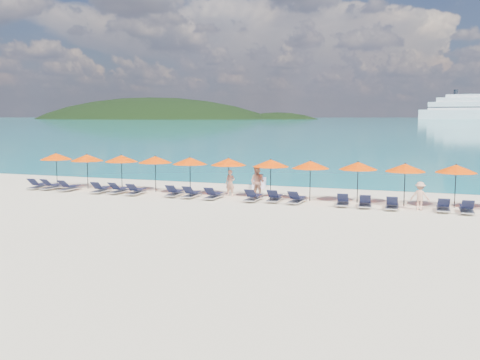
% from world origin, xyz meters
% --- Properties ---
extents(ground, '(1400.00, 1400.00, 0.00)m').
position_xyz_m(ground, '(0.00, 0.00, 0.00)').
color(ground, beige).
extents(sea, '(1600.00, 1300.00, 0.01)m').
position_xyz_m(sea, '(0.00, 660.00, 0.01)').
color(sea, '#1FA9B2').
rests_on(sea, ground).
extents(headland_main, '(374.00, 242.00, 126.50)m').
position_xyz_m(headland_main, '(-300.00, 540.00, -38.00)').
color(headland_main, black).
rests_on(headland_main, ground).
extents(headland_small, '(162.00, 126.00, 85.50)m').
position_xyz_m(headland_small, '(-150.00, 560.00, -35.00)').
color(headland_small, black).
rests_on(headland_small, ground).
extents(jetski, '(1.35, 2.36, 0.79)m').
position_xyz_m(jetski, '(-0.78, 9.07, 0.33)').
color(jetski, silver).
rests_on(jetski, ground).
extents(beachgoer_a, '(0.59, 0.41, 1.54)m').
position_xyz_m(beachgoer_a, '(-1.19, 4.67, 0.77)').
color(beachgoer_a, '#DEA080').
rests_on(beachgoer_a, ground).
extents(beachgoer_b, '(0.95, 0.67, 1.79)m').
position_xyz_m(beachgoer_b, '(0.45, 4.74, 0.89)').
color(beachgoer_b, '#DEA080').
rests_on(beachgoer_b, ground).
extents(beachgoer_c, '(0.98, 0.57, 1.43)m').
position_xyz_m(beachgoer_c, '(9.34, 3.51, 0.71)').
color(beachgoer_c, '#DEA080').
rests_on(beachgoer_c, ground).
extents(umbrella_0, '(2.10, 2.10, 2.28)m').
position_xyz_m(umbrella_0, '(-13.45, 4.77, 2.02)').
color(umbrella_0, black).
rests_on(umbrella_0, ground).
extents(umbrella_1, '(2.10, 2.10, 2.28)m').
position_xyz_m(umbrella_1, '(-10.90, 4.55, 2.02)').
color(umbrella_1, black).
rests_on(umbrella_1, ground).
extents(umbrella_2, '(2.10, 2.10, 2.28)m').
position_xyz_m(umbrella_2, '(-8.49, 4.73, 2.02)').
color(umbrella_2, black).
rests_on(umbrella_2, ground).
extents(umbrella_3, '(2.10, 2.10, 2.28)m').
position_xyz_m(umbrella_3, '(-6.13, 4.78, 2.02)').
color(umbrella_3, black).
rests_on(umbrella_3, ground).
extents(umbrella_4, '(2.10, 2.10, 2.28)m').
position_xyz_m(umbrella_4, '(-3.70, 4.57, 2.02)').
color(umbrella_4, black).
rests_on(umbrella_4, ground).
extents(umbrella_5, '(2.10, 2.10, 2.28)m').
position_xyz_m(umbrella_5, '(-1.32, 4.75, 2.02)').
color(umbrella_5, black).
rests_on(umbrella_5, ground).
extents(umbrella_6, '(2.10, 2.10, 2.28)m').
position_xyz_m(umbrella_6, '(1.24, 4.74, 2.02)').
color(umbrella_6, black).
rests_on(umbrella_6, ground).
extents(umbrella_7, '(2.10, 2.10, 2.28)m').
position_xyz_m(umbrella_7, '(3.57, 4.52, 2.02)').
color(umbrella_7, black).
rests_on(umbrella_7, ground).
extents(umbrella_8, '(2.10, 2.10, 2.28)m').
position_xyz_m(umbrella_8, '(6.12, 4.75, 2.02)').
color(umbrella_8, black).
rests_on(umbrella_8, ground).
extents(umbrella_9, '(2.10, 2.10, 2.28)m').
position_xyz_m(umbrella_9, '(8.55, 4.49, 2.02)').
color(umbrella_9, black).
rests_on(umbrella_9, ground).
extents(umbrella_10, '(2.10, 2.10, 2.28)m').
position_xyz_m(umbrella_10, '(11.02, 4.78, 2.02)').
color(umbrella_10, black).
rests_on(umbrella_10, ground).
extents(lounger_0, '(0.79, 1.75, 0.66)m').
position_xyz_m(lounger_0, '(-13.90, 3.48, 0.24)').
color(lounger_0, silver).
rests_on(lounger_0, ground).
extents(lounger_1, '(0.73, 1.74, 0.66)m').
position_xyz_m(lounger_1, '(-12.86, 3.52, 0.24)').
color(lounger_1, silver).
rests_on(lounger_1, ground).
extents(lounger_2, '(0.68, 1.72, 0.66)m').
position_xyz_m(lounger_2, '(-11.46, 3.37, 0.24)').
color(lounger_2, silver).
rests_on(lounger_2, ground).
extents(lounger_3, '(0.78, 1.75, 0.66)m').
position_xyz_m(lounger_3, '(-9.11, 3.32, 0.24)').
color(lounger_3, silver).
rests_on(lounger_3, ground).
extents(lounger_4, '(0.72, 1.74, 0.66)m').
position_xyz_m(lounger_4, '(-7.89, 3.42, 0.24)').
color(lounger_4, silver).
rests_on(lounger_4, ground).
extents(lounger_5, '(0.74, 1.74, 0.66)m').
position_xyz_m(lounger_5, '(-6.67, 3.29, 0.24)').
color(lounger_5, silver).
rests_on(lounger_5, ground).
extents(lounger_6, '(0.73, 1.74, 0.66)m').
position_xyz_m(lounger_6, '(-4.22, 3.51, 0.24)').
color(lounger_6, silver).
rests_on(lounger_6, ground).
extents(lounger_7, '(0.66, 1.71, 0.66)m').
position_xyz_m(lounger_7, '(-3.08, 3.39, 0.24)').
color(lounger_7, silver).
rests_on(lounger_7, ground).
extents(lounger_8, '(0.64, 1.71, 0.66)m').
position_xyz_m(lounger_8, '(-1.69, 3.31, 0.24)').
color(lounger_8, silver).
rests_on(lounger_8, ground).
extents(lounger_9, '(0.65, 1.71, 0.66)m').
position_xyz_m(lounger_9, '(0.66, 3.35, 0.24)').
color(lounger_9, silver).
rests_on(lounger_9, ground).
extents(lounger_10, '(0.71, 1.73, 0.66)m').
position_xyz_m(lounger_10, '(1.82, 3.55, 0.24)').
color(lounger_10, silver).
rests_on(lounger_10, ground).
extents(lounger_11, '(0.77, 1.75, 0.66)m').
position_xyz_m(lounger_11, '(3.09, 3.40, 0.24)').
color(lounger_11, silver).
rests_on(lounger_11, ground).
extents(lounger_12, '(0.79, 1.76, 0.66)m').
position_xyz_m(lounger_12, '(5.54, 3.47, 0.24)').
color(lounger_12, silver).
rests_on(lounger_12, ground).
extents(lounger_13, '(0.78, 1.75, 0.66)m').
position_xyz_m(lounger_13, '(6.68, 3.39, 0.24)').
color(lounger_13, silver).
rests_on(lounger_13, ground).
extents(lounger_14, '(0.67, 1.72, 0.66)m').
position_xyz_m(lounger_14, '(8.04, 3.25, 0.24)').
color(lounger_14, silver).
rests_on(lounger_14, ground).
extents(lounger_15, '(0.62, 1.70, 0.66)m').
position_xyz_m(lounger_15, '(10.45, 3.47, 0.24)').
color(lounger_15, silver).
rests_on(lounger_15, ground).
extents(lounger_16, '(0.64, 1.71, 0.66)m').
position_xyz_m(lounger_16, '(11.50, 3.28, 0.24)').
color(lounger_16, silver).
rests_on(lounger_16, ground).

